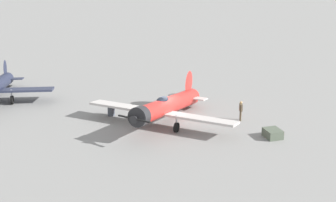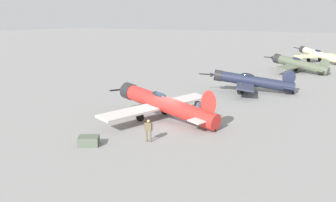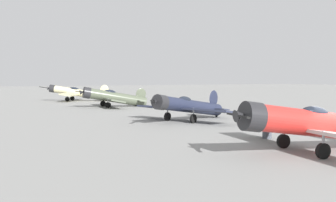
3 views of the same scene
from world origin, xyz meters
name	(u,v)px [view 3 (image 3 of 3)]	position (x,y,z in m)	size (l,w,h in m)	color
ground_plane	(330,151)	(0.00, 0.00, 0.00)	(400.00, 400.00, 0.00)	gray
airplane_foreground	(323,125)	(0.50, -0.09, 1.46)	(11.37, 12.69, 3.36)	red
airplane_mid_apron	(188,106)	(-1.14, -16.58, 1.38)	(10.35, 10.32, 2.86)	#1E2338
airplane_far_line	(113,97)	(-1.40, -36.83, 1.37)	(10.45, 10.93, 3.00)	#4C5442
airplane_outer_stand	(77,93)	(-1.10, -53.69, 1.46)	(11.33, 9.79, 3.00)	beige
fuel_drum	(267,132)	(-0.20, -5.06, 0.42)	(0.64, 0.64, 0.85)	#474C56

